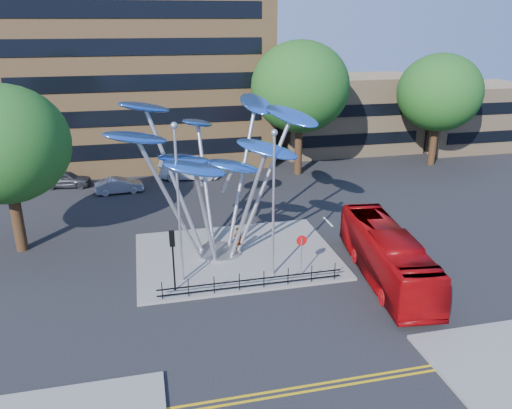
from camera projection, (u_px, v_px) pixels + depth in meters
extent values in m
plane|color=black|center=(278.00, 306.00, 25.38)|extent=(120.00, 120.00, 0.00)
cube|color=slate|center=(236.00, 255.00, 30.62)|extent=(12.00, 9.00, 0.15)
cube|color=gold|center=(318.00, 384.00, 19.90)|extent=(40.00, 0.12, 0.01)
cube|color=gold|center=(321.00, 389.00, 19.63)|extent=(40.00, 0.12, 0.01)
cube|color=olive|center=(132.00, 5.00, 48.11)|extent=(25.00, 15.00, 30.00)
cube|color=tan|center=(346.00, 113.00, 54.78)|extent=(15.00, 8.00, 8.00)
cube|color=tan|center=(469.00, 116.00, 56.10)|extent=(12.00, 8.00, 7.00)
cylinder|color=black|center=(298.00, 144.00, 46.18)|extent=(0.70, 0.70, 5.72)
ellipsoid|color=#1A4814|center=(300.00, 87.00, 44.37)|extent=(8.80, 8.80, 8.10)
cylinder|color=black|center=(17.00, 214.00, 30.70)|extent=(0.70, 0.70, 4.84)
ellipsoid|color=#1A4814|center=(4.00, 144.00, 29.17)|extent=(7.60, 7.60, 6.99)
cylinder|color=black|center=(434.00, 140.00, 49.26)|extent=(0.70, 0.70, 5.06)
ellipsoid|color=#1A4814|center=(440.00, 93.00, 47.66)|extent=(8.00, 8.00, 7.36)
cylinder|color=#9EA0A5|center=(219.00, 251.00, 30.82)|extent=(2.80, 2.80, 0.12)
cylinder|color=#9EA0A5|center=(198.00, 198.00, 28.68)|extent=(0.24, 0.24, 7.80)
ellipsoid|color=blue|center=(136.00, 138.00, 25.73)|extent=(3.92, 2.95, 1.39)
cylinder|color=#9EA0A5|center=(213.00, 210.00, 28.73)|extent=(0.24, 0.24, 6.40)
ellipsoid|color=blue|center=(195.00, 169.00, 25.35)|extent=(3.47, 1.78, 1.31)
cylinder|color=#9EA0A5|center=(230.00, 203.00, 29.02)|extent=(0.24, 0.24, 7.00)
ellipsoid|color=blue|center=(267.00, 149.00, 26.73)|extent=(3.81, 3.11, 1.36)
cylinder|color=#9EA0A5|center=(237.00, 188.00, 29.67)|extent=(0.24, 0.24, 8.20)
ellipsoid|color=blue|center=(292.00, 116.00, 29.33)|extent=(3.52, 4.06, 1.44)
cylinder|color=#9EA0A5|center=(228.00, 181.00, 30.34)|extent=(0.24, 0.24, 8.60)
ellipsoid|color=blue|center=(256.00, 104.00, 31.14)|extent=(2.21, 3.79, 1.39)
cylinder|color=#9EA0A5|center=(212.00, 191.00, 30.43)|extent=(0.24, 0.24, 7.40)
ellipsoid|color=blue|center=(198.00, 123.00, 31.43)|extent=(3.02, 3.71, 1.34)
cylinder|color=#9EA0A5|center=(199.00, 184.00, 29.46)|extent=(0.24, 0.24, 8.80)
ellipsoid|color=blue|center=(145.00, 107.00, 28.62)|extent=(3.88, 3.60, 1.42)
ellipsoid|color=blue|center=(185.00, 159.00, 28.56)|extent=(3.40, 1.96, 1.13)
ellipsoid|color=blue|center=(233.00, 166.00, 28.72)|extent=(3.39, 2.16, 1.11)
cylinder|color=#9EA0A5|center=(179.00, 208.00, 26.09)|extent=(0.14, 0.14, 8.50)
sphere|color=#9EA0A5|center=(174.00, 125.00, 24.57)|extent=(0.36, 0.36, 0.36)
cylinder|color=#9EA0A5|center=(273.00, 208.00, 26.79)|extent=(0.14, 0.14, 8.00)
sphere|color=#9EA0A5|center=(274.00, 133.00, 25.35)|extent=(0.36, 0.36, 0.36)
cylinder|color=black|center=(174.00, 263.00, 26.00)|extent=(0.10, 0.10, 3.20)
cube|color=black|center=(172.00, 239.00, 25.51)|extent=(0.28, 0.18, 0.85)
sphere|color=#FF0C0C|center=(172.00, 234.00, 25.41)|extent=(0.18, 0.18, 0.18)
cylinder|color=#9EA0A5|center=(301.00, 257.00, 27.64)|extent=(0.08, 0.08, 2.30)
cylinder|color=red|center=(302.00, 241.00, 27.32)|extent=(0.60, 0.04, 0.60)
cube|color=white|center=(302.00, 240.00, 27.34)|extent=(0.42, 0.03, 0.10)
cylinder|color=black|center=(162.00, 291.00, 25.50)|extent=(0.05, 0.05, 1.00)
cylinder|color=black|center=(188.00, 288.00, 25.79)|extent=(0.05, 0.05, 1.00)
cylinder|color=black|center=(214.00, 285.00, 26.07)|extent=(0.05, 0.05, 1.00)
cylinder|color=black|center=(239.00, 282.00, 26.36)|extent=(0.05, 0.05, 1.00)
cylinder|color=black|center=(264.00, 279.00, 26.64)|extent=(0.05, 0.05, 1.00)
cylinder|color=black|center=(288.00, 276.00, 26.93)|extent=(0.05, 0.05, 1.00)
cylinder|color=black|center=(312.00, 274.00, 27.21)|extent=(0.05, 0.05, 1.00)
cylinder|color=black|center=(335.00, 271.00, 27.50)|extent=(0.05, 0.05, 1.00)
cube|color=black|center=(252.00, 280.00, 26.48)|extent=(10.00, 0.06, 0.06)
cube|color=black|center=(252.00, 285.00, 26.60)|extent=(10.00, 0.06, 0.06)
imported|color=#9C070A|center=(386.00, 255.00, 27.59)|extent=(3.67, 10.60, 2.89)
imported|color=gray|center=(238.00, 239.00, 30.80)|extent=(0.67, 0.56, 1.57)
imported|color=#383A3F|center=(66.00, 179.00, 43.13)|extent=(4.33, 2.21, 1.41)
imported|color=#9EA0A6|center=(119.00, 185.00, 41.71)|extent=(4.04, 1.77, 1.29)
imported|color=silver|center=(190.00, 170.00, 45.53)|extent=(5.71, 2.89, 1.59)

